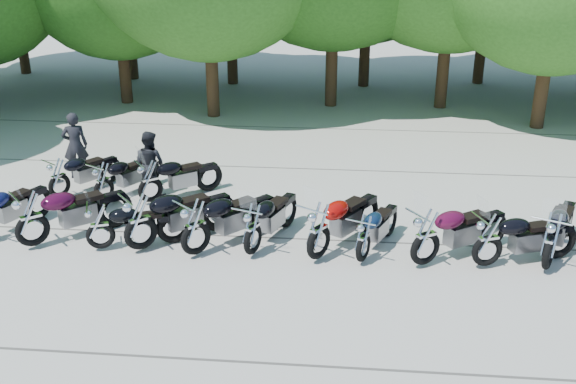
# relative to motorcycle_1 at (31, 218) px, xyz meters

# --- Properties ---
(ground) EXTENTS (90.00, 90.00, 0.00)m
(ground) POSITION_rel_motorcycle_1_xyz_m (5.30, -0.52, -0.72)
(ground) COLOR #9D998E
(ground) RESTS_ON ground
(motorcycle_1) EXTENTS (2.40, 2.28, 1.43)m
(motorcycle_1) POSITION_rel_motorcycle_1_xyz_m (0.00, 0.00, 0.00)
(motorcycle_1) COLOR #30061D
(motorcycle_1) RESTS_ON ground
(motorcycle_2) EXTENTS (2.18, 1.32, 1.18)m
(motorcycle_2) POSITION_rel_motorcycle_1_xyz_m (1.46, 0.02, -0.13)
(motorcycle_2) COLOR black
(motorcycle_2) RESTS_ON ground
(motorcycle_3) EXTENTS (2.46, 2.26, 1.45)m
(motorcycle_3) POSITION_rel_motorcycle_1_xyz_m (2.31, 0.06, 0.01)
(motorcycle_3) COLOR black
(motorcycle_3) RESTS_ON ground
(motorcycle_4) EXTENTS (2.24, 2.37, 1.41)m
(motorcycle_4) POSITION_rel_motorcycle_1_xyz_m (3.50, -0.06, -0.01)
(motorcycle_4) COLOR black
(motorcycle_4) RESTS_ON ground
(motorcycle_5) EXTENTS (1.44, 2.38, 1.29)m
(motorcycle_5) POSITION_rel_motorcycle_1_xyz_m (4.66, 0.08, -0.07)
(motorcycle_5) COLOR black
(motorcycle_5) RESTS_ON ground
(motorcycle_6) EXTENTS (2.01, 2.54, 1.42)m
(motorcycle_6) POSITION_rel_motorcycle_1_xyz_m (6.02, -0.01, -0.00)
(motorcycle_6) COLOR #910805
(motorcycle_6) RESTS_ON ground
(motorcycle_7) EXTENTS (1.39, 2.14, 1.17)m
(motorcycle_7) POSITION_rel_motorcycle_1_xyz_m (6.92, -0.02, -0.13)
(motorcycle_7) COLOR #0B1B33
(motorcycle_7) RESTS_ON ground
(motorcycle_8) EXTENTS (2.46, 2.02, 1.40)m
(motorcycle_8) POSITION_rel_motorcycle_1_xyz_m (8.14, -0.08, -0.02)
(motorcycle_8) COLOR #400821
(motorcycle_8) RESTS_ON ground
(motorcycle_9) EXTENTS (2.41, 1.49, 1.31)m
(motorcycle_9) POSITION_rel_motorcycle_1_xyz_m (9.36, -0.01, -0.06)
(motorcycle_9) COLOR black
(motorcycle_9) RESTS_ON ground
(motorcycle_10) EXTENTS (1.74, 2.52, 1.38)m
(motorcycle_10) POSITION_rel_motorcycle_1_xyz_m (10.55, -0.02, -0.03)
(motorcycle_10) COLOR black
(motorcycle_10) RESTS_ON ground
(motorcycle_12) EXTENTS (1.71, 2.08, 1.18)m
(motorcycle_12) POSITION_rel_motorcycle_1_xyz_m (-0.57, 2.72, -0.13)
(motorcycle_12) COLOR black
(motorcycle_12) RESTS_ON ground
(motorcycle_13) EXTENTS (1.61, 2.11, 1.18)m
(motorcycle_13) POSITION_rel_motorcycle_1_xyz_m (0.63, 2.54, -0.13)
(motorcycle_13) COLOR black
(motorcycle_13) RESTS_ON ground
(motorcycle_14) EXTENTS (2.15, 1.92, 1.25)m
(motorcycle_14) POSITION_rel_motorcycle_1_xyz_m (1.78, 2.60, -0.09)
(motorcycle_14) COLOR black
(motorcycle_14) RESTS_ON ground
(rider_0) EXTENTS (0.76, 0.62, 1.81)m
(rider_0) POSITION_rel_motorcycle_1_xyz_m (-0.72, 4.27, 0.19)
(rider_0) COLOR black
(rider_0) RESTS_ON ground
(rider_1) EXTENTS (0.99, 0.89, 1.67)m
(rider_1) POSITION_rel_motorcycle_1_xyz_m (1.62, 3.21, 0.12)
(rider_1) COLOR black
(rider_1) RESTS_ON ground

